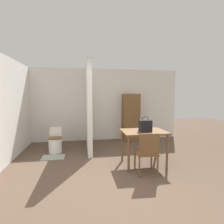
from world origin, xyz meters
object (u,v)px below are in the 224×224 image
object	(u,v)px
toilet	(56,142)
handbag	(145,126)
dining_table	(144,135)
wooden_chair	(147,151)
wooden_cabinet	(131,117)

from	to	relation	value
toilet	handbag	distance (m)	2.61
dining_table	handbag	world-z (taller)	handbag
toilet	wooden_chair	bearing A→B (deg)	-41.77
wooden_chair	toilet	distance (m)	2.70
handbag	wooden_chair	bearing A→B (deg)	-104.77
dining_table	wooden_cabinet	size ratio (longest dim) A/B	0.60
wooden_chair	handbag	world-z (taller)	handbag
toilet	wooden_cabinet	world-z (taller)	wooden_cabinet
handbag	wooden_cabinet	size ratio (longest dim) A/B	0.21
toilet	handbag	world-z (taller)	handbag
dining_table	wooden_chair	distance (m)	0.54
dining_table	toilet	xyz separation A→B (m)	(-2.11, 1.30, -0.40)
dining_table	toilet	size ratio (longest dim) A/B	1.46
wooden_chair	toilet	world-z (taller)	wooden_chair
wooden_cabinet	toilet	bearing A→B (deg)	-159.85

